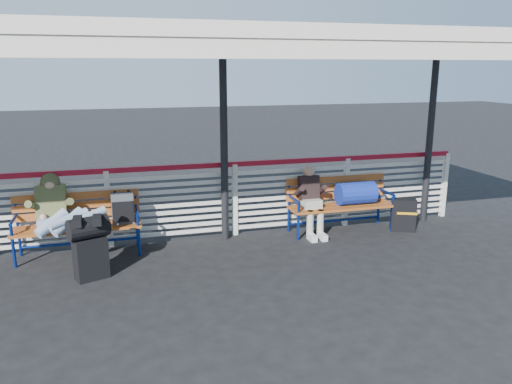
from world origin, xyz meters
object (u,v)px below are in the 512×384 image
object	(u,v)px
traveler_man	(64,216)
suitcase_side	(403,215)
companion_person	(311,200)
bench_left	(91,216)
bench_right	(349,196)
luggage_stack	(90,245)

from	to	relation	value
traveler_man	suitcase_side	xyz separation A→B (m)	(5.41, 0.04, -0.44)
traveler_man	companion_person	xyz separation A→B (m)	(3.81, 0.27, -0.12)
bench_left	bench_right	bearing A→B (deg)	-0.42
companion_person	suitcase_side	xyz separation A→B (m)	(1.60, -0.23, -0.32)
companion_person	suitcase_side	distance (m)	1.65
companion_person	suitcase_side	size ratio (longest dim) A/B	2.06
bench_right	suitcase_side	xyz separation A→B (m)	(0.91, -0.26, -0.33)
traveler_man	suitcase_side	size ratio (longest dim) A/B	2.72
bench_right	traveler_man	world-z (taller)	traveler_man
bench_left	traveler_man	xyz separation A→B (m)	(-0.34, -0.33, 0.12)
companion_person	bench_left	bearing A→B (deg)	179.01
bench_right	companion_person	size ratio (longest dim) A/B	1.57
bench_right	traveler_man	bearing A→B (deg)	-176.18
luggage_stack	traveler_man	size ratio (longest dim) A/B	0.56
luggage_stack	bench_right	size ratio (longest dim) A/B	0.47
companion_person	bench_right	bearing A→B (deg)	2.39
traveler_man	suitcase_side	world-z (taller)	traveler_man
luggage_stack	suitcase_side	distance (m)	5.10
bench_left	suitcase_side	world-z (taller)	bench_left
bench_right	traveler_man	xyz separation A→B (m)	(-4.50, -0.30, 0.10)
companion_person	luggage_stack	bearing A→B (deg)	-165.51
bench_left	companion_person	world-z (taller)	companion_person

